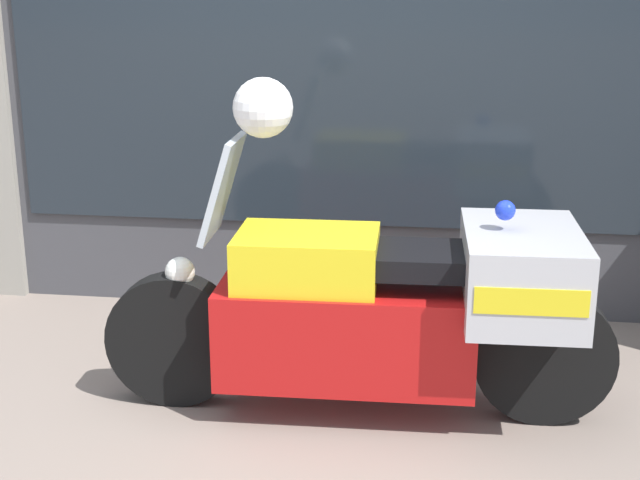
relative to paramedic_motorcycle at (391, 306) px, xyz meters
The scene contains 5 objects.
ground_plane 0.91m from the paramedic_motorcycle, 139.70° to the right, with size 60.00×60.00×0.00m, color gray.
shop_building 2.08m from the paramedic_motorcycle, 121.18° to the left, with size 5.33×0.55×3.21m.
window_display 1.57m from the paramedic_motorcycle, 98.48° to the left, with size 4.08×0.30×1.80m.
paramedic_motorcycle is the anchor object (origin of this frame).
white_helmet 1.06m from the paramedic_motorcycle, behind, with size 0.26×0.26×0.26m, color white.
Camera 1 is at (0.76, -3.35, 1.97)m, focal length 50.00 mm.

